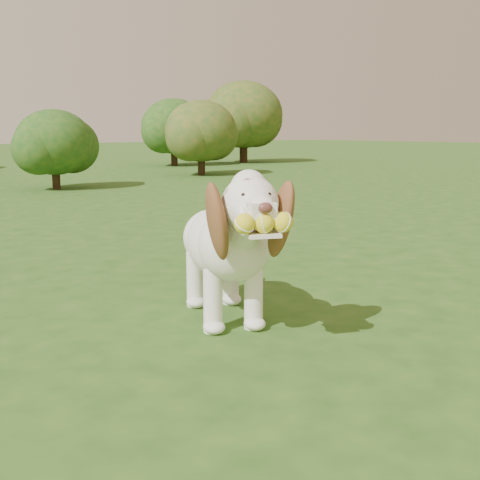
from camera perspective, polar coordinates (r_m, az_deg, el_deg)
ground at (r=3.17m, az=0.08°, el=-6.36°), size 80.00×80.00×0.00m
dog at (r=2.82m, az=-1.25°, el=-0.01°), size 0.69×1.12×0.76m
shrub_h at (r=17.33m, az=0.34°, el=11.80°), size 2.21×2.21×2.29m
shrub_f at (r=15.85m, az=-6.31°, el=10.67°), size 1.66×1.66×1.72m
shrub_c at (r=9.87m, az=-17.21°, el=8.84°), size 1.19×1.19×1.24m
shrub_d at (r=12.47m, az=-3.71°, el=10.26°), size 1.47×1.47×1.52m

